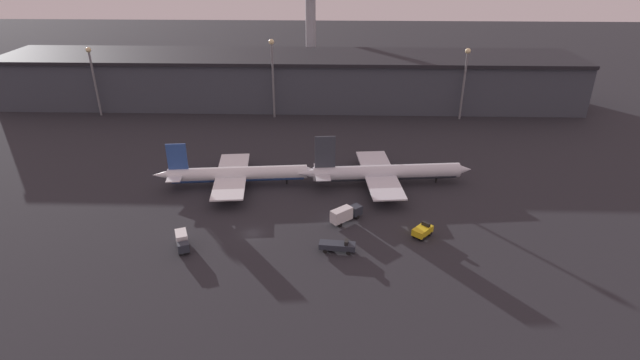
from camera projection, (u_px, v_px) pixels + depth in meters
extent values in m
plane|color=#26262B|center=(252.00, 234.00, 105.60)|extent=(600.00, 600.00, 0.00)
cube|color=#3D424C|center=(289.00, 81.00, 185.09)|extent=(209.08, 27.80, 16.90)
cube|color=black|center=(289.00, 56.00, 181.12)|extent=(209.08, 29.80, 1.20)
cylinder|color=white|center=(238.00, 174.00, 124.77)|extent=(34.68, 7.02, 3.45)
cylinder|color=#2D519E|center=(238.00, 176.00, 125.03)|extent=(32.91, 6.32, 2.93)
cone|color=white|center=(311.00, 171.00, 125.96)|extent=(4.46, 3.69, 3.28)
cone|color=white|center=(163.00, 175.00, 123.45)|extent=(5.45, 3.46, 2.93)
cube|color=#2D519E|center=(177.00, 157.00, 121.60)|extent=(4.85, 0.90, 6.67)
cube|color=white|center=(176.00, 174.00, 123.55)|extent=(4.43, 9.91, 0.24)
cube|color=white|center=(231.00, 175.00, 124.84)|extent=(10.32, 27.31, 0.36)
cylinder|color=gray|center=(238.00, 167.00, 132.13)|extent=(3.97, 2.28, 1.90)
cylinder|color=gray|center=(233.00, 193.00, 118.75)|extent=(3.97, 2.28, 1.90)
cylinder|color=black|center=(287.00, 181.00, 126.65)|extent=(0.50, 0.50, 1.55)
cylinder|color=black|center=(232.00, 180.00, 126.99)|extent=(0.50, 0.50, 1.55)
cylinder|color=black|center=(232.00, 185.00, 124.52)|extent=(0.50, 0.50, 1.55)
cylinder|color=silver|center=(387.00, 172.00, 125.31)|extent=(37.27, 7.43, 3.60)
cylinder|color=#333842|center=(387.00, 174.00, 125.59)|extent=(35.37, 6.70, 3.06)
cone|color=silver|center=(463.00, 170.00, 126.59)|extent=(4.65, 3.85, 3.42)
cone|color=silver|center=(308.00, 173.00, 123.90)|extent=(5.69, 3.60, 3.06)
cube|color=#333842|center=(325.00, 152.00, 121.71)|extent=(5.05, 0.92, 8.19)
cube|color=silver|center=(322.00, 172.00, 124.01)|extent=(4.64, 10.55, 0.24)
cube|color=silver|center=(379.00, 174.00, 125.39)|extent=(10.83, 29.08, 0.36)
cylinder|color=gray|center=(378.00, 165.00, 133.13)|extent=(4.14, 2.38, 1.98)
cylinder|color=gray|center=(390.00, 192.00, 118.87)|extent=(4.14, 2.38, 1.98)
cylinder|color=black|center=(436.00, 180.00, 127.30)|extent=(0.50, 0.50, 1.62)
cylinder|color=black|center=(378.00, 179.00, 127.62)|extent=(0.50, 0.50, 1.62)
cylinder|color=black|center=(380.00, 184.00, 125.04)|extent=(0.50, 0.50, 1.62)
cube|color=gold|center=(423.00, 230.00, 104.09)|extent=(4.90, 5.07, 1.39)
cube|color=black|center=(426.00, 224.00, 104.34)|extent=(1.81, 1.71, 0.80)
cylinder|color=black|center=(422.00, 230.00, 106.04)|extent=(1.08, 1.10, 0.90)
cylinder|color=black|center=(430.00, 233.00, 104.86)|extent=(1.08, 1.10, 0.90)
cylinder|color=black|center=(414.00, 235.00, 104.16)|extent=(1.08, 1.10, 0.90)
cylinder|color=black|center=(422.00, 239.00, 102.97)|extent=(1.08, 1.10, 0.90)
cube|color=#282D38|center=(337.00, 246.00, 99.14)|extent=(7.39, 2.91, 1.22)
cube|color=black|center=(346.00, 242.00, 98.48)|extent=(0.85, 1.61, 0.80)
cylinder|color=black|center=(349.00, 248.00, 99.99)|extent=(0.95, 0.64, 0.90)
cylinder|color=black|center=(348.00, 253.00, 98.51)|extent=(0.95, 0.64, 0.90)
cylinder|color=black|center=(326.00, 246.00, 100.53)|extent=(0.95, 0.64, 0.90)
cylinder|color=black|center=(325.00, 251.00, 99.05)|extent=(0.95, 0.64, 0.90)
cube|color=#282D38|center=(356.00, 210.00, 111.15)|extent=(3.20, 3.17, 2.11)
cube|color=silver|center=(341.00, 215.00, 108.54)|extent=(5.11, 4.85, 2.81)
cylinder|color=black|center=(352.00, 214.00, 112.15)|extent=(1.03, 0.99, 0.90)
cylinder|color=black|center=(357.00, 217.00, 111.05)|extent=(1.03, 0.99, 0.90)
cylinder|color=black|center=(335.00, 222.00, 109.24)|extent=(1.03, 0.99, 0.90)
cylinder|color=black|center=(340.00, 224.00, 108.13)|extent=(1.03, 0.99, 0.90)
cube|color=#282D38|center=(183.00, 247.00, 98.07)|extent=(2.71, 2.47, 1.82)
cube|color=silver|center=(182.00, 238.00, 100.65)|extent=(3.40, 4.23, 2.43)
cylinder|color=black|center=(188.00, 251.00, 98.99)|extent=(0.84, 1.04, 0.90)
cylinder|color=black|center=(180.00, 253.00, 98.49)|extent=(0.84, 1.04, 0.90)
cylinder|color=black|center=(186.00, 241.00, 102.21)|extent=(0.84, 1.04, 0.90)
cylinder|color=black|center=(178.00, 243.00, 101.70)|extent=(0.84, 1.04, 0.90)
cylinder|color=slate|center=(95.00, 84.00, 170.91)|extent=(0.70, 0.70, 22.18)
sphere|color=beige|center=(88.00, 50.00, 165.78)|extent=(1.80, 1.80, 1.80)
cylinder|color=slate|center=(273.00, 82.00, 168.52)|extent=(0.70, 0.70, 25.14)
sphere|color=beige|center=(271.00, 42.00, 162.74)|extent=(1.80, 1.80, 1.80)
cylinder|color=slate|center=(463.00, 87.00, 167.26)|extent=(0.70, 0.70, 22.60)
sphere|color=beige|center=(468.00, 51.00, 162.04)|extent=(1.80, 1.80, 1.80)
cylinder|color=#99999E|center=(311.00, 32.00, 218.81)|extent=(4.40, 4.40, 37.93)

